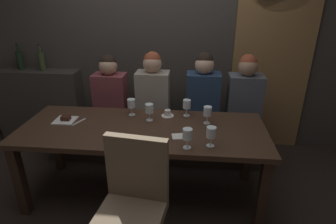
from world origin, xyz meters
TOP-DOWN VIEW (x-y plane):
  - ground at (0.00, 0.00)m, footprint 9.00×9.00m
  - back_wall_tiled at (0.00, 1.22)m, footprint 6.00×0.12m
  - arched_door at (1.35, 1.15)m, footprint 0.90×0.05m
  - back_counter at (-1.55, 1.04)m, footprint 1.10×0.28m
  - dining_table at (0.00, 0.00)m, footprint 2.20×0.84m
  - banquette_bench at (0.00, 0.70)m, footprint 2.50×0.44m
  - chair_near_side at (0.06, -0.72)m, footprint 0.49×0.49m
  - diner_redhead at (-0.49, 0.71)m, footprint 0.36×0.24m
  - diner_bearded at (0.00, 0.67)m, footprint 0.36×0.24m
  - diner_far_end at (0.55, 0.68)m, footprint 0.36×0.24m
  - diner_near_end at (1.00, 0.68)m, footprint 0.36×0.24m
  - wine_bottle_dark_red at (-1.74, 1.07)m, footprint 0.08×0.08m
  - wine_bottle_pale_label at (-1.44, 1.04)m, footprint 0.08×0.08m
  - wine_glass_end_right at (0.41, -0.31)m, footprint 0.08×0.08m
  - wine_glass_center_back at (0.04, 0.16)m, footprint 0.08×0.08m
  - wine_glass_near_right at (0.59, -0.27)m, footprint 0.08×0.08m
  - wine_glass_center_front at (0.39, 0.30)m, footprint 0.08×0.08m
  - wine_glass_far_left at (-0.15, 0.27)m, footprint 0.08×0.08m
  - wine_glass_end_left at (0.58, 0.14)m, footprint 0.08×0.08m
  - espresso_cup at (0.20, 0.27)m, footprint 0.12×0.12m
  - dessert_plate at (-0.74, 0.07)m, footprint 0.19×0.19m
  - fork_on_table at (-0.61, 0.05)m, footprint 0.08×0.16m
  - folded_napkin at (0.33, -0.15)m, footprint 0.13×0.12m

SIDE VIEW (x-z plane):
  - ground at x=0.00m, z-range 0.00..0.00m
  - banquette_bench at x=0.00m, z-range 0.00..0.45m
  - back_counter at x=-1.55m, z-range 0.00..0.95m
  - chair_near_side at x=0.06m, z-range 0.07..1.05m
  - dining_table at x=0.00m, z-range 0.28..1.02m
  - fork_on_table at x=-0.61m, z-range 0.74..0.75m
  - folded_napkin at x=0.33m, z-range 0.74..0.75m
  - dessert_plate at x=-0.74m, z-range 0.73..0.78m
  - espresso_cup at x=0.20m, z-range 0.73..0.80m
  - diner_redhead at x=-0.49m, z-range 0.43..1.22m
  - diner_near_end at x=1.00m, z-range 0.43..1.25m
  - diner_bearded at x=0.00m, z-range 0.43..1.26m
  - diner_far_end at x=0.55m, z-range 0.43..1.26m
  - wine_glass_center_front at x=0.39m, z-range 0.77..0.93m
  - wine_glass_end_right at x=0.41m, z-range 0.77..0.93m
  - wine_glass_center_back at x=0.04m, z-range 0.77..0.94m
  - wine_glass_near_right at x=0.59m, z-range 0.77..0.94m
  - wine_glass_far_left at x=-0.15m, z-range 0.77..0.94m
  - wine_glass_end_left at x=0.58m, z-range 0.77..0.94m
  - wine_bottle_dark_red at x=-1.74m, z-range 0.91..1.23m
  - wine_bottle_pale_label at x=-1.44m, z-range 0.91..1.23m
  - arched_door at x=1.35m, z-range 0.09..2.64m
  - back_wall_tiled at x=0.00m, z-range 0.00..3.00m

